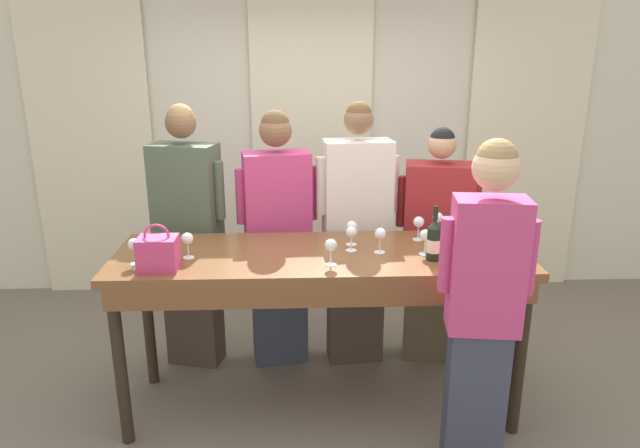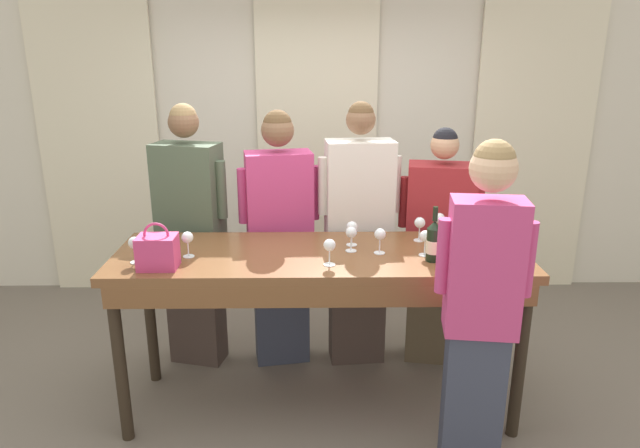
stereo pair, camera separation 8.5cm
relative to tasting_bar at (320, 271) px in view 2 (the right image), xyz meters
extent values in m
plane|color=#70665B|center=(0.00, 0.02, -0.93)|extent=(18.00, 18.00, 0.00)
cube|color=silver|center=(0.00, 2.00, 0.47)|extent=(12.00, 0.06, 2.80)
cube|color=#EFE5C6|center=(-1.93, 1.93, 0.41)|extent=(1.05, 0.03, 2.69)
cube|color=#EFE5C6|center=(0.00, 1.93, 0.41)|extent=(1.05, 0.03, 2.69)
cube|color=#EFE5C6|center=(1.93, 1.93, 0.41)|extent=(1.05, 0.03, 2.69)
cube|color=brown|center=(0.00, 0.02, 0.08)|extent=(2.41, 0.77, 0.05)
cube|color=brown|center=(0.00, -0.35, 0.00)|extent=(2.32, 0.03, 0.12)
cylinder|color=#2D2319|center=(-1.13, -0.29, -0.44)|extent=(0.07, 0.07, 0.99)
cylinder|color=#2D2319|center=(1.13, -0.29, -0.44)|extent=(0.07, 0.07, 0.99)
cylinder|color=#2D2319|center=(-1.13, 0.34, -0.44)|extent=(0.07, 0.07, 0.99)
cylinder|color=#2D2319|center=(1.13, 0.34, -0.44)|extent=(0.07, 0.07, 0.99)
cylinder|color=black|center=(0.63, -0.12, 0.21)|extent=(0.08, 0.08, 0.19)
cone|color=black|center=(0.63, -0.12, 0.32)|extent=(0.08, 0.08, 0.04)
cylinder|color=black|center=(0.63, -0.12, 0.39)|extent=(0.03, 0.03, 0.08)
cylinder|color=beige|center=(0.63, -0.12, 0.20)|extent=(0.08, 0.08, 0.08)
cube|color=#C63870|center=(-0.89, -0.21, 0.20)|extent=(0.21, 0.16, 0.18)
torus|color=#C63870|center=(-0.89, -0.21, 0.30)|extent=(0.14, 0.01, 0.14)
cylinder|color=white|center=(0.18, 0.04, 0.11)|extent=(0.07, 0.07, 0.00)
cylinder|color=white|center=(0.18, 0.04, 0.16)|extent=(0.01, 0.01, 0.08)
sphere|color=white|center=(0.18, 0.04, 0.23)|extent=(0.07, 0.07, 0.07)
sphere|color=beige|center=(0.18, 0.04, 0.22)|extent=(0.04, 0.04, 0.04)
cylinder|color=white|center=(0.76, 0.32, 0.11)|extent=(0.07, 0.07, 0.00)
cylinder|color=white|center=(0.76, 0.32, 0.16)|extent=(0.01, 0.01, 0.08)
sphere|color=white|center=(0.76, 0.32, 0.23)|extent=(0.07, 0.07, 0.07)
sphere|color=beige|center=(0.76, 0.32, 0.22)|extent=(0.04, 0.04, 0.04)
cylinder|color=white|center=(-1.03, -0.13, 0.11)|extent=(0.07, 0.07, 0.00)
cylinder|color=white|center=(-1.03, -0.13, 0.16)|extent=(0.01, 0.01, 0.08)
sphere|color=white|center=(-1.03, -0.13, 0.23)|extent=(0.07, 0.07, 0.07)
cylinder|color=white|center=(0.84, 0.18, 0.11)|extent=(0.07, 0.07, 0.00)
cylinder|color=white|center=(0.84, 0.18, 0.16)|extent=(0.01, 0.01, 0.08)
sphere|color=white|center=(0.84, 0.18, 0.23)|extent=(0.07, 0.07, 0.07)
cylinder|color=white|center=(1.09, -0.19, 0.11)|extent=(0.07, 0.07, 0.00)
cylinder|color=white|center=(1.09, -0.19, 0.16)|extent=(0.01, 0.01, 0.08)
sphere|color=white|center=(1.09, -0.19, 0.23)|extent=(0.07, 0.07, 0.07)
cylinder|color=white|center=(0.35, 0.00, 0.11)|extent=(0.07, 0.07, 0.00)
cylinder|color=white|center=(0.35, 0.00, 0.16)|extent=(0.01, 0.01, 0.08)
sphere|color=white|center=(0.35, 0.00, 0.23)|extent=(0.07, 0.07, 0.07)
sphere|color=beige|center=(0.35, 0.00, 0.22)|extent=(0.04, 0.04, 0.04)
cylinder|color=white|center=(0.62, 0.23, 0.11)|extent=(0.07, 0.07, 0.00)
cylinder|color=white|center=(0.62, 0.23, 0.16)|extent=(0.01, 0.01, 0.08)
sphere|color=white|center=(0.62, 0.23, 0.23)|extent=(0.07, 0.07, 0.07)
sphere|color=beige|center=(0.62, 0.23, 0.22)|extent=(0.04, 0.04, 0.04)
cylinder|color=white|center=(0.60, -0.04, 0.11)|extent=(0.07, 0.07, 0.00)
cylinder|color=white|center=(0.60, -0.04, 0.16)|extent=(0.01, 0.01, 0.08)
sphere|color=white|center=(0.60, -0.04, 0.23)|extent=(0.07, 0.07, 0.07)
cylinder|color=white|center=(-0.76, -0.04, 0.11)|extent=(0.07, 0.07, 0.00)
cylinder|color=white|center=(-0.76, -0.04, 0.16)|extent=(0.01, 0.01, 0.08)
sphere|color=white|center=(-0.76, -0.04, 0.23)|extent=(0.07, 0.07, 0.07)
cylinder|color=white|center=(0.19, 0.15, 0.11)|extent=(0.07, 0.07, 0.00)
cylinder|color=white|center=(0.19, 0.15, 0.16)|extent=(0.01, 0.01, 0.08)
sphere|color=white|center=(0.19, 0.15, 0.23)|extent=(0.07, 0.07, 0.07)
sphere|color=beige|center=(0.19, 0.15, 0.22)|extent=(0.04, 0.04, 0.04)
cylinder|color=white|center=(0.05, -0.18, 0.11)|extent=(0.07, 0.07, 0.00)
cylinder|color=white|center=(0.05, -0.18, 0.16)|extent=(0.01, 0.01, 0.08)
sphere|color=white|center=(0.05, -0.18, 0.23)|extent=(0.07, 0.07, 0.07)
cube|color=#473833|center=(-0.88, 0.61, -0.49)|extent=(0.41, 0.28, 0.89)
cube|color=#4C5B47|center=(-0.88, 0.61, 0.31)|extent=(0.48, 0.33, 0.70)
sphere|color=brown|center=(-0.88, 0.61, 0.80)|extent=(0.20, 0.20, 0.20)
sphere|color=#93754C|center=(-0.88, 0.61, 0.83)|extent=(0.18, 0.18, 0.18)
cylinder|color=#4C5B47|center=(-0.65, 0.55, 0.36)|extent=(0.09, 0.09, 0.39)
cylinder|color=#4C5B47|center=(-1.11, 0.66, 0.36)|extent=(0.09, 0.09, 0.39)
cube|color=#383D51|center=(-0.27, 0.61, -0.50)|extent=(0.40, 0.27, 0.85)
cube|color=#C63D7A|center=(-0.27, 0.61, 0.26)|extent=(0.48, 0.32, 0.68)
sphere|color=brown|center=(-0.27, 0.61, 0.75)|extent=(0.22, 0.22, 0.22)
sphere|color=brown|center=(-0.27, 0.61, 0.78)|extent=(0.19, 0.19, 0.19)
cylinder|color=#C63D7A|center=(-0.03, 0.65, 0.31)|extent=(0.08, 0.08, 0.37)
cylinder|color=#C63D7A|center=(-0.51, 0.56, 0.31)|extent=(0.08, 0.08, 0.37)
cube|color=#473833|center=(0.27, 0.61, -0.48)|extent=(0.40, 0.24, 0.90)
cube|color=silver|center=(0.27, 0.61, 0.32)|extent=(0.47, 0.28, 0.71)
sphere|color=brown|center=(0.27, 0.61, 0.81)|extent=(0.20, 0.20, 0.20)
sphere|color=brown|center=(0.27, 0.61, 0.85)|extent=(0.17, 0.17, 0.17)
cylinder|color=silver|center=(0.52, 0.63, 0.38)|extent=(0.08, 0.08, 0.39)
cylinder|color=silver|center=(0.03, 0.58, 0.38)|extent=(0.08, 0.08, 0.39)
cube|color=brown|center=(0.83, 0.61, -0.53)|extent=(0.42, 0.30, 0.81)
cube|color=maroon|center=(0.83, 0.61, 0.20)|extent=(0.50, 0.35, 0.64)
sphere|color=tan|center=(0.83, 0.61, 0.65)|extent=(0.19, 0.19, 0.19)
sphere|color=black|center=(0.83, 0.61, 0.68)|extent=(0.17, 0.17, 0.17)
cylinder|color=maroon|center=(1.08, 0.56, 0.25)|extent=(0.08, 0.08, 0.35)
cylinder|color=maroon|center=(0.59, 0.65, 0.25)|extent=(0.08, 0.08, 0.35)
cube|color=#383D51|center=(0.78, -0.60, -0.50)|extent=(0.32, 0.22, 0.85)
cube|color=#C63D7A|center=(0.78, -0.60, 0.26)|extent=(0.37, 0.25, 0.67)
sphere|color=#DBAD89|center=(0.78, -0.60, 0.74)|extent=(0.22, 0.22, 0.22)
sphere|color=#93754C|center=(0.78, -0.60, 0.78)|extent=(0.19, 0.19, 0.19)
cylinder|color=#C63D7A|center=(0.58, -0.58, 0.31)|extent=(0.08, 0.08, 0.37)
cylinder|color=#C63D7A|center=(0.97, -0.63, 0.31)|extent=(0.08, 0.08, 0.37)
camera|label=1|loc=(-0.13, -3.12, 1.27)|focal=32.00mm
camera|label=2|loc=(-0.05, -3.13, 1.27)|focal=32.00mm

